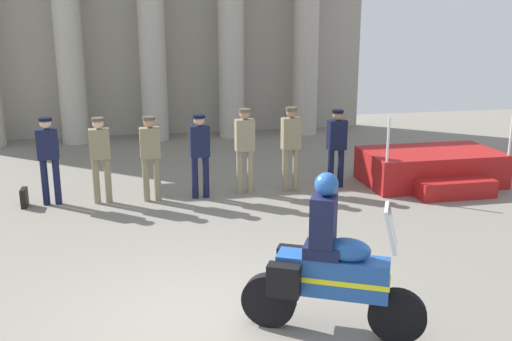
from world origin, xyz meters
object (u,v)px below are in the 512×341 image
(officer_in_row_0, at_px, (48,154))
(officer_in_row_6, at_px, (337,142))
(officer_in_row_1, at_px, (100,153))
(officer_in_row_2, at_px, (150,152))
(officer_in_row_5, at_px, (291,142))
(officer_in_row_4, at_px, (245,144))
(briefcase_on_ground, at_px, (24,198))
(motorcycle_with_rider, at_px, (326,268))
(reviewing_stand, at_px, (432,168))
(officer_in_row_3, at_px, (200,150))

(officer_in_row_0, xyz_separation_m, officer_in_row_6, (5.74, 0.00, -0.03))
(officer_in_row_1, xyz_separation_m, officer_in_row_2, (0.94, -0.06, -0.00))
(officer_in_row_5, height_order, officer_in_row_6, officer_in_row_5)
(officer_in_row_0, distance_m, officer_in_row_6, 5.74)
(officer_in_row_2, distance_m, officer_in_row_4, 1.89)
(officer_in_row_2, height_order, briefcase_on_ground, officer_in_row_2)
(officer_in_row_1, bearing_deg, officer_in_row_6, 179.14)
(officer_in_row_1, bearing_deg, officer_in_row_4, 179.77)
(officer_in_row_6, bearing_deg, motorcycle_with_rider, 67.34)
(reviewing_stand, xyz_separation_m, officer_in_row_3, (-5.00, 0.05, 0.64))
(officer_in_row_0, relative_size, officer_in_row_3, 1.01)
(reviewing_stand, distance_m, officer_in_row_1, 6.93)
(reviewing_stand, bearing_deg, officer_in_row_4, 177.33)
(officer_in_row_1, bearing_deg, officer_in_row_0, -8.11)
(reviewing_stand, relative_size, officer_in_row_3, 1.72)
(reviewing_stand, distance_m, officer_in_row_5, 3.20)
(officer_in_row_2, bearing_deg, reviewing_stand, 177.50)
(officer_in_row_2, bearing_deg, officer_in_row_4, -177.57)
(officer_in_row_3, bearing_deg, officer_in_row_1, -3.57)
(officer_in_row_2, relative_size, officer_in_row_3, 1.00)
(officer_in_row_6, distance_m, motorcycle_with_rider, 5.94)
(officer_in_row_5, relative_size, motorcycle_with_rider, 0.91)
(officer_in_row_3, xyz_separation_m, officer_in_row_5, (1.88, 0.11, 0.05))
(motorcycle_with_rider, bearing_deg, officer_in_row_2, 134.45)
(officer_in_row_5, bearing_deg, officer_in_row_2, 0.25)
(officer_in_row_2, xyz_separation_m, motorcycle_with_rider, (1.76, -5.40, -0.20))
(officer_in_row_1, distance_m, officer_in_row_2, 0.95)
(motorcycle_with_rider, height_order, briefcase_on_ground, motorcycle_with_rider)
(officer_in_row_2, height_order, officer_in_row_5, officer_in_row_5)
(officer_in_row_2, relative_size, briefcase_on_ground, 4.66)
(reviewing_stand, distance_m, officer_in_row_0, 7.89)
(reviewing_stand, xyz_separation_m, officer_in_row_1, (-6.90, 0.10, 0.65))
(officer_in_row_3, relative_size, officer_in_row_6, 1.01)
(briefcase_on_ground, bearing_deg, officer_in_row_5, -0.00)
(officer_in_row_1, bearing_deg, reviewing_stand, 177.08)
(reviewing_stand, bearing_deg, officer_in_row_3, 179.44)
(officer_in_row_2, relative_size, officer_in_row_6, 1.01)
(officer_in_row_5, bearing_deg, briefcase_on_ground, -2.11)
(officer_in_row_4, relative_size, briefcase_on_ground, 4.84)
(officer_in_row_5, relative_size, officer_in_row_6, 1.06)
(officer_in_row_0, distance_m, officer_in_row_4, 3.78)
(officer_in_row_2, distance_m, officer_in_row_6, 3.85)
(officer_in_row_2, height_order, officer_in_row_6, officer_in_row_2)
(officer_in_row_0, xyz_separation_m, motorcycle_with_rider, (3.66, -5.56, -0.21))
(officer_in_row_2, bearing_deg, briefcase_on_ground, -4.91)
(officer_in_row_0, relative_size, officer_in_row_5, 0.97)
(officer_in_row_0, distance_m, officer_in_row_2, 1.90)
(officer_in_row_0, bearing_deg, officer_in_row_2, 173.16)
(briefcase_on_ground, bearing_deg, officer_in_row_3, -1.86)
(officer_in_row_0, bearing_deg, officer_in_row_3, 174.91)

